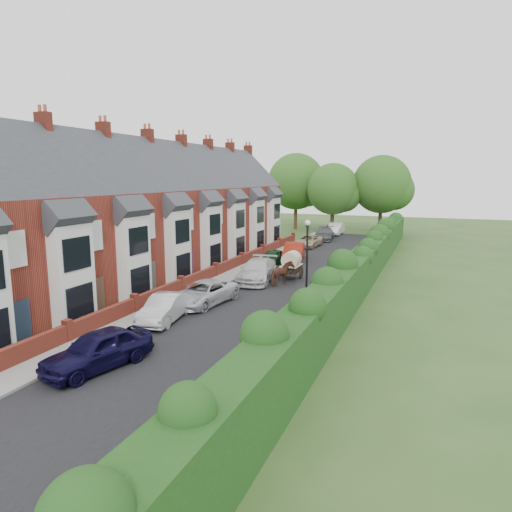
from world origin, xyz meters
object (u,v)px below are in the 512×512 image
at_px(car_black, 330,229).
at_px(car_green, 272,257).
at_px(lamppost, 307,253).
at_px(car_navy, 98,350).
at_px(car_red, 294,252).
at_px(car_beige, 308,241).
at_px(car_silver_b, 204,293).
at_px(horse_cart, 291,263).
at_px(car_white, 257,271).
at_px(car_grey, 324,234).
at_px(car_silver_a, 165,308).
at_px(horse, 282,274).

bearing_deg(car_black, car_green, -102.21).
relative_size(lamppost, car_navy, 1.13).
height_order(car_red, car_beige, car_red).
bearing_deg(car_silver_b, car_navy, -79.92).
distance_m(car_silver_b, car_red, 15.75).
relative_size(car_red, horse_cart, 1.67).
bearing_deg(car_green, car_white, -76.01).
distance_m(car_white, horse_cart, 2.63).
height_order(lamppost, car_beige, lamppost).
bearing_deg(car_grey, car_silver_a, -97.68).
bearing_deg(car_beige, horse_cart, -76.25).
height_order(car_white, horse, horse).
xyz_separation_m(car_silver_a, car_white, (1.16, 10.36, 0.10)).
xyz_separation_m(car_red, car_grey, (-0.61, 14.29, -0.06)).
bearing_deg(car_white, car_silver_a, -104.30).
distance_m(car_red, horse, 9.76).
bearing_deg(horse_cart, car_silver_a, -105.23).
xyz_separation_m(lamppost, car_silver_a, (-6.40, -4.60, -2.59)).
relative_size(car_silver_b, horse, 2.51).
bearing_deg(car_navy, car_silver_b, 107.52).
bearing_deg(car_white, car_green, 92.27).
bearing_deg(car_green, car_black, 93.49).
distance_m(car_red, car_black, 19.92).
xyz_separation_m(car_white, car_beige, (-0.92, 17.28, -0.14)).
bearing_deg(car_white, car_beige, 85.12).
bearing_deg(horse_cart, horse, -90.00).
xyz_separation_m(car_silver_b, car_beige, (-0.16, 24.07, -0.04)).
xyz_separation_m(car_white, horse_cart, (2.08, 1.55, 0.41)).
distance_m(car_red, car_grey, 14.31).
bearing_deg(horse_cart, car_red, 105.46).
xyz_separation_m(car_navy, car_silver_b, (-0.47, 9.71, -0.08)).
xyz_separation_m(car_navy, car_white, (0.29, 16.49, 0.02)).
relative_size(lamppost, car_silver_b, 1.03).
xyz_separation_m(car_beige, car_grey, (0.34, 5.96, 0.09)).
bearing_deg(car_grey, lamppost, -85.34).
bearing_deg(car_white, car_red, 81.87).
height_order(car_beige, horse_cart, horse_cart).
distance_m(car_silver_a, car_red, 19.34).
xyz_separation_m(lamppost, car_beige, (-6.16, 23.04, -2.64)).
height_order(car_navy, car_beige, car_navy).
height_order(car_navy, horse, horse).
xyz_separation_m(lamppost, car_navy, (-5.53, -10.73, -2.52)).
xyz_separation_m(car_green, car_black, (0.12, 22.40, 0.03)).
height_order(lamppost, car_black, lamppost).
xyz_separation_m(car_navy, horse_cart, (2.37, 18.04, 0.43)).
bearing_deg(car_beige, car_navy, -85.97).
xyz_separation_m(car_red, horse, (2.05, -9.54, 0.03)).
bearing_deg(car_red, car_black, 81.57).
bearing_deg(car_silver_a, car_beige, 80.90).
relative_size(car_silver_b, car_green, 1.31).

